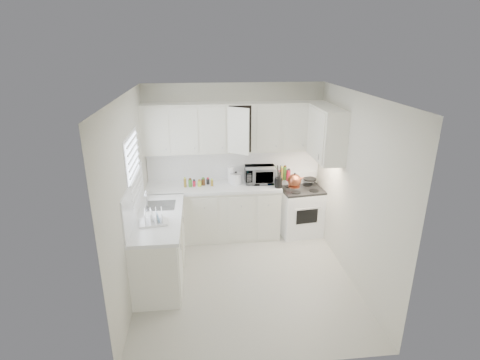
{
  "coord_description": "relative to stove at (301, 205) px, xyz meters",
  "views": [
    {
      "loc": [
        -0.56,
        -4.57,
        3.18
      ],
      "look_at": [
        0.0,
        0.7,
        1.25
      ],
      "focal_mm": 27.99,
      "sensor_mm": 36.0,
      "label": 1
    }
  ],
  "objects": [
    {
      "name": "lower_cabinets_back",
      "position": [
        -1.52,
        0.03,
        -0.09
      ],
      "size": [
        2.22,
        0.6,
        0.9
      ],
      "primitive_type": null,
      "color": "beige",
      "rests_on": "floor"
    },
    {
      "name": "spice_left_4",
      "position": [
        -1.68,
        0.15,
        0.48
      ],
      "size": [
        0.06,
        0.06,
        0.13
      ],
      "primitive_type": "cylinder",
      "color": "#563218",
      "rests_on": "countertop_back"
    },
    {
      "name": "tea_kettle",
      "position": [
        -0.18,
        -0.16,
        0.53
      ],
      "size": [
        0.33,
        0.3,
        0.26
      ],
      "primitive_type": null,
      "rotation": [
        0.0,
        0.0,
        -0.23
      ],
      "color": "#9E3D2B",
      "rests_on": "stove"
    },
    {
      "name": "wall_left",
      "position": [
        -2.63,
        -1.27,
        0.76
      ],
      "size": [
        0.0,
        3.2,
        3.2
      ],
      "primitive_type": "plane",
      "rotation": [
        1.57,
        0.0,
        1.57
      ],
      "color": "beige",
      "rests_on": "ground"
    },
    {
      "name": "paper_towel",
      "position": [
        -1.2,
        0.16,
        0.55
      ],
      "size": [
        0.12,
        0.12,
        0.27
      ],
      "primitive_type": "cylinder",
      "color": "white",
      "rests_on": "countertop_back"
    },
    {
      "name": "backsplash_back",
      "position": [
        -1.13,
        0.32,
        0.69
      ],
      "size": [
        2.98,
        0.02,
        0.55
      ],
      "primitive_type": "cube",
      "color": "silver",
      "rests_on": "wall_back"
    },
    {
      "name": "utensil_crock",
      "position": [
        -0.45,
        -0.17,
        0.61
      ],
      "size": [
        0.17,
        0.17,
        0.4
      ],
      "primitive_type": null,
      "rotation": [
        0.0,
        0.0,
        -0.34
      ],
      "color": "black",
      "rests_on": "countertop_back"
    },
    {
      "name": "ceiling",
      "position": [
        -1.13,
        -1.27,
        2.06
      ],
      "size": [
        3.2,
        3.2,
        0.0
      ],
      "primitive_type": "plane",
      "rotation": [
        3.14,
        0.0,
        0.0
      ],
      "color": "white",
      "rests_on": "ground"
    },
    {
      "name": "spice_left_1",
      "position": [
        -1.91,
        0.06,
        0.48
      ],
      "size": [
        0.06,
        0.06,
        0.13
      ],
      "primitive_type": "cylinder",
      "color": "#427D29",
      "rests_on": "countertop_back"
    },
    {
      "name": "backsplash_left",
      "position": [
        -2.62,
        -1.07,
        0.69
      ],
      "size": [
        0.02,
        1.6,
        0.55
      ],
      "primitive_type": "cube",
      "color": "silver",
      "rests_on": "wall_left"
    },
    {
      "name": "sauce_right_5",
      "position": [
        -0.28,
        0.13,
        0.51
      ],
      "size": [
        0.06,
        0.06,
        0.19
      ],
      "primitive_type": "cylinder",
      "color": "#427D29",
      "rests_on": "countertop_back"
    },
    {
      "name": "stove",
      "position": [
        0.0,
        0.0,
        0.0
      ],
      "size": [
        0.76,
        0.65,
        1.08
      ],
      "primitive_type": null,
      "rotation": [
        0.0,
        0.0,
        0.12
      ],
      "color": "white",
      "rests_on": "floor"
    },
    {
      "name": "upper_cabinets_back",
      "position": [
        -1.13,
        0.17,
        0.96
      ],
      "size": [
        3.0,
        0.33,
        0.8
      ],
      "primitive_type": null,
      "color": "beige",
      "rests_on": "wall_back"
    },
    {
      "name": "lower_cabinets_left",
      "position": [
        -2.33,
        -1.07,
        -0.09
      ],
      "size": [
        0.6,
        1.6,
        0.9
      ],
      "primitive_type": null,
      "color": "beige",
      "rests_on": "floor"
    },
    {
      "name": "sauce_right_1",
      "position": [
        -0.5,
        0.13,
        0.51
      ],
      "size": [
        0.06,
        0.06,
        0.19
      ],
      "primitive_type": "cylinder",
      "color": "#BDDA33",
      "rests_on": "countertop_back"
    },
    {
      "name": "spice_left_6",
      "position": [
        -1.53,
        0.15,
        0.48
      ],
      "size": [
        0.06,
        0.06,
        0.13
      ],
      "primitive_type": "cylinder",
      "color": "olive",
      "rests_on": "countertop_back"
    },
    {
      "name": "countertop_left",
      "position": [
        -2.32,
        -1.07,
        0.39
      ],
      "size": [
        0.64,
        1.62,
        0.05
      ],
      "primitive_type": "cube",
      "color": "silver",
      "rests_on": "lower_cabinets_left"
    },
    {
      "name": "upper_cabinets_right",
      "position": [
        0.2,
        -0.45,
        0.96
      ],
      "size": [
        0.33,
        0.9,
        0.8
      ],
      "primitive_type": null,
      "color": "beige",
      "rests_on": "wall_right"
    },
    {
      "name": "spice_left_0",
      "position": [
        -1.98,
        0.15,
        0.48
      ],
      "size": [
        0.06,
        0.06,
        0.13
      ],
      "primitive_type": "cylinder",
      "color": "olive",
      "rests_on": "countertop_back"
    },
    {
      "name": "wall_back",
      "position": [
        -1.13,
        0.33,
        0.76
      ],
      "size": [
        3.0,
        0.0,
        3.0
      ],
      "primitive_type": "plane",
      "rotation": [
        1.57,
        0.0,
        0.0
      ],
      "color": "beige",
      "rests_on": "ground"
    },
    {
      "name": "sauce_right_2",
      "position": [
        -0.44,
        0.19,
        0.51
      ],
      "size": [
        0.06,
        0.06,
        0.19
      ],
      "primitive_type": "cylinder",
      "color": "#563218",
      "rests_on": "countertop_back"
    },
    {
      "name": "spice_left_5",
      "position": [
        -1.61,
        0.06,
        0.48
      ],
      "size": [
        0.06,
        0.06,
        0.13
      ],
      "primitive_type": "cylinder",
      "color": "black",
      "rests_on": "countertop_back"
    },
    {
      "name": "microwave",
      "position": [
        -0.72,
        0.09,
        0.58
      ],
      "size": [
        0.52,
        0.3,
        0.34
      ],
      "primitive_type": "imported",
      "rotation": [
        0.0,
        0.0,
        -0.03
      ],
      "color": "gray",
      "rests_on": "countertop_back"
    },
    {
      "name": "wall_front",
      "position": [
        -1.13,
        -2.87,
        0.76
      ],
      "size": [
        3.0,
        0.0,
        3.0
      ],
      "primitive_type": "plane",
      "rotation": [
        -1.57,
        0.0,
        0.0
      ],
      "color": "beige",
      "rests_on": "ground"
    },
    {
      "name": "countertop_back",
      "position": [
        -1.52,
        0.02,
        0.39
      ],
      "size": [
        2.24,
        0.64,
        0.05
      ],
      "primitive_type": "cube",
      "color": "silver",
      "rests_on": "lower_cabinets_back"
    },
    {
      "name": "wall_right",
      "position": [
        0.37,
        -1.27,
        0.76
      ],
      "size": [
        0.0,
        3.2,
        3.2
      ],
      "primitive_type": "plane",
      "rotation": [
        1.57,
        0.0,
        -1.57
      ],
      "color": "beige",
      "rests_on": "ground"
    },
    {
      "name": "sauce_right_0",
      "position": [
        -0.55,
        0.19,
        0.51
      ],
      "size": [
        0.06,
        0.06,
        0.19
      ],
      "primitive_type": "cylinder",
      "color": "red",
      "rests_on": "countertop_back"
    },
    {
      "name": "rice_cooker",
      "position": [
        -1.13,
        0.1,
        0.52
      ],
      "size": [
        0.25,
        0.25,
        0.21
      ],
      "primitive_type": null,
      "rotation": [
        0.0,
        0.0,
        -0.18
      ],
      "color": "white",
      "rests_on": "countertop_back"
    },
    {
      "name": "sink",
      "position": [
        -2.32,
        -0.72,
        0.53
      ],
      "size": [
        0.42,
        0.38,
        0.3
      ],
      "primitive_type": null,
      "color": "gray",
      "rests_on": "countertop_left"
    },
    {
      "name": "dish_rack",
      "position": [
        -2.36,
        -1.29,
        0.51
      ],
      "size": [
        0.39,
        0.32,
        0.2
      ],
      "primitive_type": null,
      "rotation": [
        0.0,
        0.0,
        0.14
      ],
      "color": "white",
      "rests_on": "countertop_left"
    },
    {
      "name": "sauce_right_4",
      "position": [
        -0.33,
        0.19,
        0.51
      ],
      "size": [
        0.06,
        0.06,
        0.19
      ],
      "primitive_type": "cylinder",
      "color": "olive",
      "rests_on": "countertop_back"
    },
    {
      "name": "sauce_right_3",
      "position": [
        -0.39,
        0.13,
        0.51
      ],
      "size": [
        0.06,
        0.06,
        0.19
      ],
      "primitive_type": "cylinder",
      "color": "black",
      "rests_on": "countertop_back"
    },
    {
      "name": "floor",
      "position": [
        -1.13,
        -1.27,
        -0.54
      ],
      "size": [
        3.2,
        3.2,
        0.0
      ],
      "primitive_type": "plane",
      "color": "#BBB9AB",
      "rests_on": "ground"
    },
    {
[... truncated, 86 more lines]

